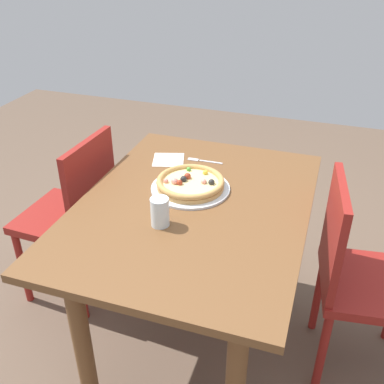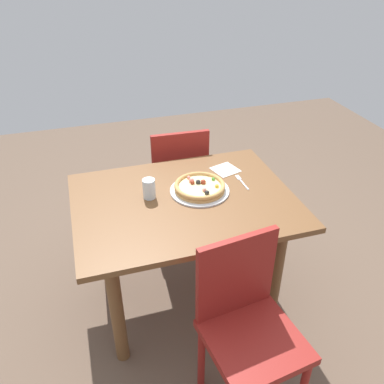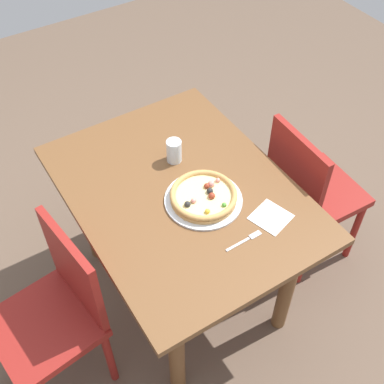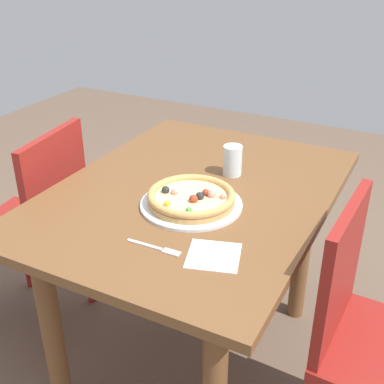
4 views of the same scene
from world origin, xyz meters
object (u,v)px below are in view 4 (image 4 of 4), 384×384
(fork, at_px, (158,248))
(drinking_glass, at_px, (233,160))
(chair_near, at_px, (37,224))
(napkin, at_px, (214,256))
(dining_table, at_px, (193,223))
(chair_far, at_px, (373,337))
(plate, at_px, (191,204))
(pizza, at_px, (191,197))

(fork, distance_m, drinking_glass, 0.54)
(chair_near, height_order, drinking_glass, chair_near)
(fork, height_order, napkin, fork)
(dining_table, distance_m, napkin, 0.42)
(dining_table, height_order, chair_far, chair_far)
(chair_near, relative_size, plate, 2.75)
(plate, xyz_separation_m, fork, (0.26, 0.03, -0.00))
(dining_table, xyz_separation_m, chair_near, (0.10, -0.66, -0.13))
(pizza, relative_size, fork, 1.69)
(dining_table, distance_m, chair_far, 0.68)
(napkin, bearing_deg, fork, -75.27)
(dining_table, xyz_separation_m, plate, (0.10, 0.05, 0.14))
(chair_far, bearing_deg, fork, -65.95)
(dining_table, bearing_deg, pizza, 25.18)
(plate, bearing_deg, chair_near, -90.31)
(plate, relative_size, napkin, 2.33)
(chair_far, height_order, napkin, chair_far)
(chair_near, bearing_deg, dining_table, -88.97)
(chair_near, relative_size, napkin, 6.39)
(fork, height_order, drinking_glass, drinking_glass)
(chair_near, xyz_separation_m, chair_far, (0.04, 1.31, 0.00))
(chair_far, relative_size, drinking_glass, 8.19)
(dining_table, height_order, pizza, pizza)
(pizza, relative_size, napkin, 2.00)
(dining_table, distance_m, drinking_glass, 0.26)
(chair_near, distance_m, chair_far, 1.31)
(chair_near, distance_m, napkin, 0.95)
(chair_far, relative_size, pizza, 3.20)
(fork, relative_size, napkin, 1.18)
(drinking_glass, xyz_separation_m, napkin, (0.49, 0.16, -0.05))
(drinking_glass, bearing_deg, plate, -4.68)
(plate, height_order, napkin, plate)
(dining_table, relative_size, napkin, 8.36)
(chair_near, height_order, plate, chair_near)
(plate, height_order, pizza, pizza)
(dining_table, bearing_deg, chair_near, -81.45)
(chair_far, bearing_deg, chair_near, -89.14)
(napkin, bearing_deg, drinking_glass, -162.13)
(pizza, height_order, napkin, pizza)
(drinking_glass, bearing_deg, dining_table, -22.20)
(napkin, bearing_deg, pizza, -140.44)
(plate, height_order, drinking_glass, drinking_glass)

